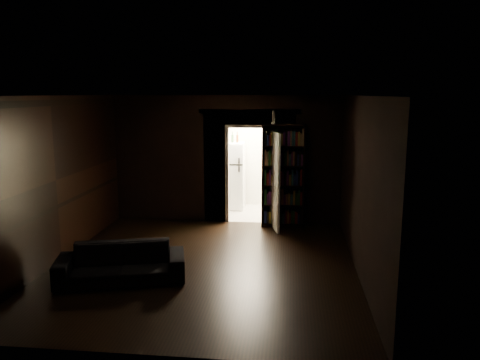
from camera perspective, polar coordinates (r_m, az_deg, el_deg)
The scene contains 9 objects.
ground at distance 7.97m, azimuth -4.39°, elevation -10.34°, with size 5.50×5.50×0.00m, color black.
room_walls at distance 8.58m, azimuth -3.30°, elevation 2.80°, with size 5.02×5.61×2.84m.
kitchen_alcove at distance 11.34m, azimuth 1.61°, elevation 2.28°, with size 2.20×1.80×2.60m.
sofa at distance 7.45m, azimuth -14.31°, elevation -9.16°, with size 1.91×0.83×0.73m, color black.
bookshelf at distance 10.02m, azimuth 5.27°, elevation 0.51°, with size 0.90×0.32×2.20m, color black.
refrigerator at distance 11.62m, azimuth -1.29°, elevation 0.56°, with size 0.74×0.68×1.65m, color white.
door at distance 9.81m, azimuth 4.23°, elevation -0.13°, with size 0.85×0.05×2.05m, color white.
figurine at distance 9.81m, azimuth 4.10°, elevation 7.63°, with size 0.09×0.09×0.28m, color white.
bottles at distance 11.49m, azimuth -1.52°, elevation 5.27°, with size 0.65×0.08×0.26m, color black.
Camera 1 is at (1.40, -7.31, 2.83)m, focal length 35.00 mm.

